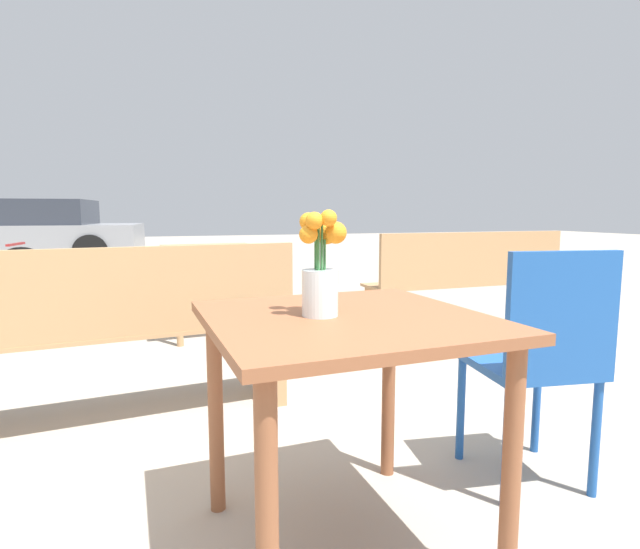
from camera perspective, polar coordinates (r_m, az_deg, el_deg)
ground_plane at (r=1.72m, az=2.80°, el=-28.46°), size 40.00×40.00×0.00m
table_front at (r=1.46m, az=2.95°, el=-9.02°), size 0.80×0.80×0.71m
flower_vase at (r=1.40m, az=0.10°, el=0.21°), size 0.14×0.13×0.30m
cafe_chair at (r=1.96m, az=23.91°, el=-8.20°), size 0.45×0.45×0.88m
bench_near at (r=2.49m, az=-24.12°, el=-5.81°), size 1.85×0.53×0.85m
bench_middle at (r=4.09m, az=16.46°, el=-0.73°), size 1.62×0.39×0.85m
table_back at (r=4.22m, az=-12.22°, el=1.63°), size 0.81×0.88×0.72m
parked_car at (r=10.96m, az=-30.07°, el=4.06°), size 4.03×2.20×1.23m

